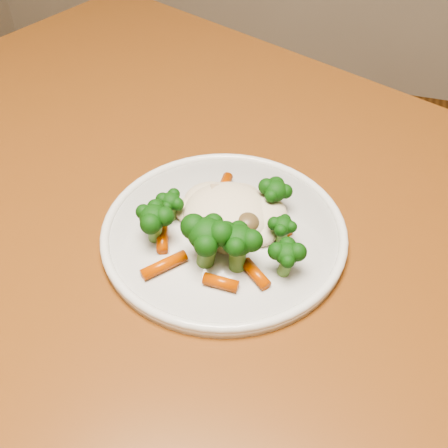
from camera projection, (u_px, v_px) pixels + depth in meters
name	position (u px, v px, depth m)	size (l,w,h in m)	color
dining_table	(212.00, 268.00, 0.72)	(1.29, 1.10, 0.75)	brown
plate	(224.00, 234.00, 0.60)	(0.26, 0.26, 0.01)	silver
meal	(226.00, 222.00, 0.58)	(0.18, 0.17, 0.05)	beige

